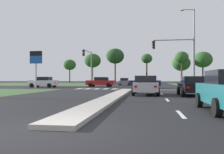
% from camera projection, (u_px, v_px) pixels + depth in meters
% --- Properties ---
extents(ground_plane, '(200.00, 200.00, 0.00)m').
position_uv_depth(ground_plane, '(132.00, 88.00, 35.57)').
color(ground_plane, black).
extents(grass_verge_far_left, '(35.00, 35.00, 0.01)m').
position_uv_depth(grass_verge_far_left, '(40.00, 84.00, 63.51)').
color(grass_verge_far_left, '#385B2D').
rests_on(grass_verge_far_left, ground).
extents(median_island_near, '(1.20, 22.00, 0.14)m').
position_uv_depth(median_island_near, '(114.00, 96.00, 16.78)').
color(median_island_near, '#ADA89E').
rests_on(median_island_near, ground).
extents(median_island_far, '(1.20, 36.00, 0.14)m').
position_uv_depth(median_island_far, '(138.00, 84.00, 60.31)').
color(median_island_far, gray).
rests_on(median_island_far, ground).
extents(lane_dash_near, '(0.14, 2.00, 0.01)m').
position_uv_depth(lane_dash_near, '(181.00, 114.00, 8.65)').
color(lane_dash_near, silver).
rests_on(lane_dash_near, ground).
extents(lane_dash_second, '(0.14, 2.00, 0.01)m').
position_uv_depth(lane_dash_second, '(167.00, 100.00, 14.58)').
color(lane_dash_second, silver).
rests_on(lane_dash_second, ground).
extents(lane_dash_third, '(0.14, 2.00, 0.01)m').
position_uv_depth(lane_dash_third, '(162.00, 94.00, 20.52)').
color(lane_dash_third, silver).
rests_on(lane_dash_third, ground).
extents(lane_dash_fourth, '(0.14, 2.00, 0.01)m').
position_uv_depth(lane_dash_fourth, '(158.00, 91.00, 26.46)').
color(lane_dash_fourth, silver).
rests_on(lane_dash_fourth, ground).
extents(edge_line_right, '(0.14, 24.00, 0.01)m').
position_uv_depth(edge_line_right, '(214.00, 97.00, 16.77)').
color(edge_line_right, silver).
rests_on(edge_line_right, ground).
extents(stop_bar_near, '(6.40, 0.50, 0.01)m').
position_uv_depth(stop_bar_near, '(160.00, 90.00, 28.10)').
color(stop_bar_near, silver).
rests_on(stop_bar_near, ground).
extents(crosswalk_bar_near, '(0.70, 2.80, 0.01)m').
position_uv_depth(crosswalk_bar_near, '(79.00, 89.00, 31.36)').
color(crosswalk_bar_near, silver).
rests_on(crosswalk_bar_near, ground).
extents(crosswalk_bar_second, '(0.70, 2.80, 0.01)m').
position_uv_depth(crosswalk_bar_second, '(88.00, 89.00, 31.19)').
color(crosswalk_bar_second, silver).
rests_on(crosswalk_bar_second, ground).
extents(crosswalk_bar_third, '(0.70, 2.80, 0.01)m').
position_uv_depth(crosswalk_bar_third, '(97.00, 89.00, 31.02)').
color(crosswalk_bar_third, silver).
rests_on(crosswalk_bar_third, ground).
extents(crosswalk_bar_fourth, '(0.70, 2.80, 0.01)m').
position_uv_depth(crosswalk_bar_fourth, '(106.00, 89.00, 30.86)').
color(crosswalk_bar_fourth, silver).
rests_on(crosswalk_bar_fourth, ground).
extents(crosswalk_bar_fifth, '(0.70, 2.80, 0.01)m').
position_uv_depth(crosswalk_bar_fifth, '(115.00, 89.00, 30.69)').
color(crosswalk_bar_fifth, silver).
rests_on(crosswalk_bar_fifth, ground).
extents(car_silver_second, '(2.05, 4.62, 1.52)m').
position_uv_depth(car_silver_second, '(146.00, 85.00, 19.47)').
color(car_silver_second, '#B7B7BC').
rests_on(car_silver_second, ground).
extents(car_navy_third, '(4.33, 1.94, 1.59)m').
position_uv_depth(car_navy_third, '(145.00, 82.00, 33.51)').
color(car_navy_third, '#161E47').
rests_on(car_navy_third, ground).
extents(car_blue_fourth, '(4.46, 2.01, 1.57)m').
position_uv_depth(car_blue_fourth, '(217.00, 82.00, 33.14)').
color(car_blue_fourth, navy).
rests_on(car_blue_fourth, ground).
extents(car_white_fifth, '(4.31, 2.08, 1.59)m').
position_uv_depth(car_white_fifth, '(43.00, 82.00, 36.45)').
color(car_white_fifth, silver).
rests_on(car_white_fifth, ground).
extents(car_black_sixth, '(1.96, 4.45, 1.46)m').
position_uv_depth(car_black_sixth, '(193.00, 86.00, 18.29)').
color(car_black_sixth, black).
rests_on(car_black_sixth, ground).
extents(car_red_seventh, '(4.47, 2.08, 1.56)m').
position_uv_depth(car_red_seventh, '(101.00, 82.00, 38.48)').
color(car_red_seventh, '#A31919').
rests_on(car_red_seventh, ground).
extents(car_grey_eighth, '(1.98, 4.51, 1.47)m').
position_uv_depth(car_grey_eighth, '(125.00, 81.00, 49.29)').
color(car_grey_eighth, slate).
rests_on(car_grey_eighth, ground).
extents(traffic_signal_far_left, '(0.32, 5.66, 6.15)m').
position_uv_depth(traffic_signal_far_left, '(89.00, 61.00, 41.27)').
color(traffic_signal_far_left, gray).
rests_on(traffic_signal_far_left, ground).
extents(traffic_signal_near_right, '(4.87, 0.32, 6.09)m').
position_uv_depth(traffic_signal_near_right, '(179.00, 54.00, 28.22)').
color(traffic_signal_near_right, gray).
rests_on(traffic_signal_near_right, ground).
extents(street_lamp_second, '(2.03, 0.52, 10.76)m').
position_uv_depth(street_lamp_second, '(193.00, 45.00, 32.77)').
color(street_lamp_second, gray).
rests_on(street_lamp_second, ground).
extents(pedestrian_at_median, '(0.34, 0.34, 1.79)m').
position_uv_depth(pedestrian_at_median, '(135.00, 79.00, 43.57)').
color(pedestrian_at_median, '#4C4C4C').
rests_on(pedestrian_at_median, median_island_far).
extents(fuel_price_totem, '(1.80, 0.24, 5.31)m').
position_uv_depth(fuel_price_totem, '(36.00, 61.00, 34.99)').
color(fuel_price_totem, silver).
rests_on(fuel_price_totem, ground).
extents(treeline_near, '(3.85, 3.85, 7.32)m').
position_uv_depth(treeline_near, '(70.00, 65.00, 75.20)').
color(treeline_near, '#423323').
rests_on(treeline_near, ground).
extents(treeline_second, '(5.02, 5.02, 9.03)m').
position_uv_depth(treeline_second, '(93.00, 61.00, 74.12)').
color(treeline_second, '#423323').
rests_on(treeline_second, ground).
extents(treeline_third, '(5.03, 5.03, 9.86)m').
position_uv_depth(treeline_third, '(115.00, 56.00, 68.14)').
color(treeline_third, '#423323').
rests_on(treeline_third, ground).
extents(treeline_fourth, '(3.23, 3.23, 8.57)m').
position_uv_depth(treeline_fourth, '(147.00, 59.00, 70.07)').
color(treeline_fourth, '#423323').
rests_on(treeline_fourth, ground).
extents(treeline_fifth, '(3.69, 3.69, 8.70)m').
position_uv_depth(treeline_fifth, '(182.00, 58.00, 65.28)').
color(treeline_fifth, '#423323').
rests_on(treeline_fifth, ground).
extents(treeline_sixth, '(5.24, 5.24, 8.09)m').
position_uv_depth(treeline_sixth, '(181.00, 63.00, 70.42)').
color(treeline_sixth, '#423323').
rests_on(treeline_sixth, ground).
extents(treeline_seventh, '(5.33, 5.33, 9.05)m').
position_uv_depth(treeline_seventh, '(203.00, 60.00, 68.89)').
color(treeline_seventh, '#423323').
rests_on(treeline_seventh, ground).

